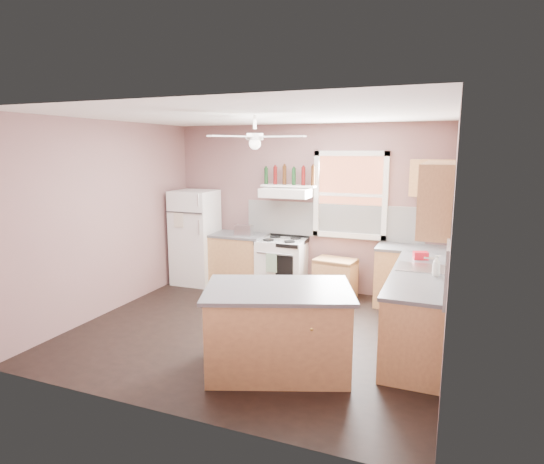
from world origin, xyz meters
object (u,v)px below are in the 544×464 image
at_px(refrigerator, 195,237).
at_px(cart, 335,278).
at_px(island, 278,331).
at_px(toaster, 244,230).
at_px(stove, 282,265).

height_order(refrigerator, cart, refrigerator).
height_order(refrigerator, island, refrigerator).
distance_m(refrigerator, cart, 2.51).
bearing_deg(toaster, refrigerator, 171.72).
xyz_separation_m(refrigerator, cart, (2.45, 0.09, -0.50)).
bearing_deg(stove, toaster, -173.31).
xyz_separation_m(refrigerator, island, (2.48, -2.46, -0.38)).
bearing_deg(cart, toaster, -169.15).
distance_m(cart, island, 2.56).
distance_m(stove, island, 2.72).
bearing_deg(refrigerator, toaster, -2.18).
xyz_separation_m(toaster, island, (1.55, -2.45, -0.56)).
xyz_separation_m(stove, island, (0.92, -2.57, 0.00)).
bearing_deg(cart, island, -82.31).
bearing_deg(toaster, island, -65.39).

